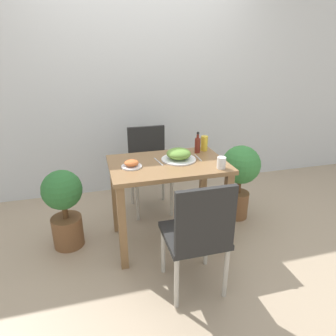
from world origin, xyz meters
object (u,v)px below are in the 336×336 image
at_px(chair_far, 149,164).
at_px(juice_glass, 204,143).
at_px(drink_cup, 221,163).
at_px(food_plate, 179,155).
at_px(side_plate, 131,164).
at_px(sauce_bottle, 198,145).
at_px(chair_near, 198,233).
at_px(potted_plant_left, 64,204).
at_px(potted_plant_right, 240,173).

relative_size(chair_far, juice_glass, 6.41).
relative_size(drink_cup, juice_glass, 0.68).
distance_m(food_plate, side_plate, 0.42).
bearing_deg(sauce_bottle, chair_far, 126.21).
bearing_deg(chair_near, side_plate, -62.27).
bearing_deg(potted_plant_left, sauce_bottle, 0.88).
bearing_deg(potted_plant_right, juice_glass, 177.94).
bearing_deg(sauce_bottle, juice_glass, 26.60).
distance_m(juice_glass, sauce_bottle, 0.09).
bearing_deg(potted_plant_right, chair_near, -131.68).
bearing_deg(juice_glass, food_plate, -149.24).
distance_m(chair_far, side_plate, 0.80).
xyz_separation_m(chair_near, potted_plant_right, (0.78, 0.87, -0.00)).
xyz_separation_m(chair_far, drink_cup, (0.41, -0.90, 0.31)).
bearing_deg(drink_cup, chair_near, -128.65).
xyz_separation_m(drink_cup, potted_plant_left, (-1.26, 0.39, -0.40)).
xyz_separation_m(chair_near, sauce_bottle, (0.30, 0.85, 0.34)).
height_order(chair_far, side_plate, chair_far).
bearing_deg(chair_far, chair_near, -87.46).
bearing_deg(food_plate, side_plate, -171.85).
bearing_deg(drink_cup, sauce_bottle, 96.84).
distance_m(sauce_bottle, potted_plant_right, 0.59).
distance_m(chair_far, potted_plant_left, 1.00).
distance_m(chair_near, potted_plant_right, 1.17).
height_order(food_plate, juice_glass, juice_glass).
bearing_deg(potted_plant_right, chair_far, 151.12).
bearing_deg(sauce_bottle, chair_near, -109.42).
bearing_deg(chair_near, potted_plant_left, -42.15).
xyz_separation_m(chair_far, food_plate, (0.14, -0.63, 0.31)).
xyz_separation_m(food_plate, sauce_bottle, (0.22, 0.14, 0.03)).
xyz_separation_m(chair_far, sauce_bottle, (0.36, -0.49, 0.34)).
distance_m(drink_cup, juice_glass, 0.45).
relative_size(chair_near, potted_plant_left, 1.23).
height_order(side_plate, potted_plant_right, side_plate).
relative_size(side_plate, potted_plant_left, 0.23).
height_order(food_plate, side_plate, food_plate).
bearing_deg(chair_near, juice_glass, -113.20).
relative_size(potted_plant_left, potted_plant_right, 0.93).
relative_size(drink_cup, potted_plant_right, 0.12).
xyz_separation_m(chair_far, juice_glass, (0.44, -0.45, 0.34)).
relative_size(side_plate, drink_cup, 1.77).
xyz_separation_m(drink_cup, sauce_bottle, (-0.05, 0.41, 0.03)).
bearing_deg(juice_glass, side_plate, -161.53).
bearing_deg(food_plate, chair_far, 102.17).
bearing_deg(juice_glass, drink_cup, -94.12).
bearing_deg(side_plate, chair_far, 67.79).
height_order(chair_far, potted_plant_right, chair_far).
xyz_separation_m(chair_near, side_plate, (-0.34, 0.65, 0.29)).
bearing_deg(potted_plant_left, chair_far, 30.66).
distance_m(juice_glass, potted_plant_right, 0.52).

